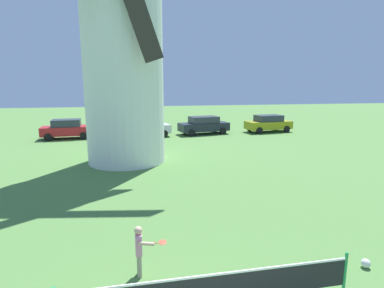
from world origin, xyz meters
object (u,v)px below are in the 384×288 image
at_px(parked_car_red, 67,129).
at_px(parked_car_mustard, 268,123).
at_px(player_far, 140,248).
at_px(stray_ball, 366,263).
at_px(parked_car_black, 204,125).
at_px(windmill, 122,39).
at_px(parked_car_silver, 146,127).

xyz_separation_m(parked_car_red, parked_car_mustard, (17.58, 0.14, 0.00)).
height_order(player_far, stray_ball, player_far).
distance_m(parked_car_red, parked_car_black, 11.44).
bearing_deg(windmill, parked_car_mustard, 34.69).
height_order(stray_ball, parked_car_silver, parked_car_silver).
relative_size(player_far, parked_car_red, 0.30).
relative_size(stray_ball, parked_car_red, 0.05).
relative_size(parked_car_red, parked_car_silver, 0.94).
distance_m(stray_ball, parked_car_mustard, 21.82).
xyz_separation_m(parked_car_red, parked_car_black, (11.44, 0.12, 0.00)).
relative_size(windmill, parked_car_mustard, 3.30).
relative_size(player_far, stray_ball, 5.53).
relative_size(parked_car_black, parked_car_mustard, 1.05).
height_order(stray_ball, parked_car_black, parked_car_black).
bearing_deg(stray_ball, parked_car_red, 117.15).
bearing_deg(parked_car_mustard, player_far, -121.93).
bearing_deg(windmill, player_far, -88.12).
bearing_deg(stray_ball, player_far, 172.01).
bearing_deg(stray_ball, parked_car_black, 87.41).
bearing_deg(parked_car_black, player_far, -107.45).
bearing_deg(player_far, stray_ball, -7.99).
distance_m(parked_car_silver, parked_car_black, 5.14).
relative_size(stray_ball, parked_car_black, 0.05).
distance_m(parked_car_silver, parked_car_mustard, 11.28).
bearing_deg(parked_car_red, stray_ball, -62.85).
bearing_deg(parked_car_red, windmill, -60.90).
bearing_deg(parked_car_silver, parked_car_black, 5.74).
bearing_deg(parked_car_silver, windmill, -100.15).
distance_m(parked_car_red, parked_car_silver, 6.33).
bearing_deg(parked_car_red, player_far, -75.25).
relative_size(windmill, player_far, 11.98).
relative_size(parked_car_silver, parked_car_black, 0.92).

